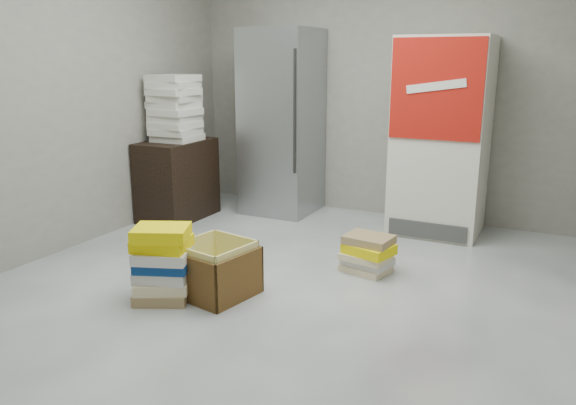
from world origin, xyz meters
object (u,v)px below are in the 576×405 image
at_px(phonebook_stack_main, 163,264).
at_px(cardboard_box, 216,273).
at_px(wood_shelf, 177,180).
at_px(coke_cooler, 441,137).
at_px(steel_fridge, 282,123).

xyz_separation_m(phonebook_stack_main, cardboard_box, (0.27, 0.24, -0.11)).
relative_size(wood_shelf, cardboard_box, 1.45).
xyz_separation_m(coke_cooler, phonebook_stack_main, (-1.31, -2.43, -0.64)).
height_order(steel_fridge, coke_cooler, steel_fridge).
height_order(steel_fridge, cardboard_box, steel_fridge).
xyz_separation_m(wood_shelf, phonebook_stack_main, (1.17, -1.70, -0.14)).
height_order(steel_fridge, phonebook_stack_main, steel_fridge).
bearing_deg(cardboard_box, wood_shelf, 145.45).
height_order(phonebook_stack_main, cardboard_box, phonebook_stack_main).
bearing_deg(phonebook_stack_main, wood_shelf, 99.71).
bearing_deg(wood_shelf, steel_fridge, 41.31).
bearing_deg(phonebook_stack_main, coke_cooler, 36.85).
bearing_deg(cardboard_box, phonebook_stack_main, -127.12).
bearing_deg(wood_shelf, coke_cooler, 16.28).
bearing_deg(phonebook_stack_main, cardboard_box, 17.13).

